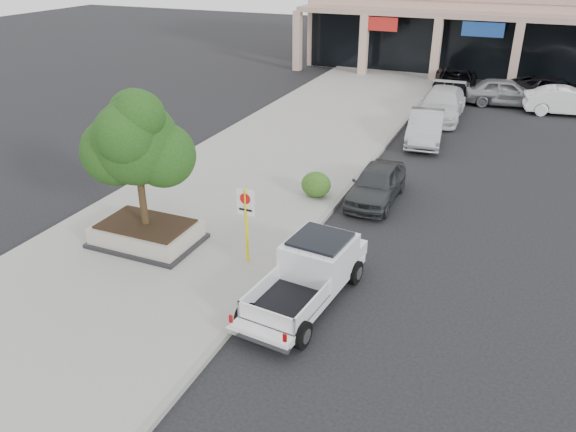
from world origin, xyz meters
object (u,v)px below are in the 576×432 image
object	(u,v)px
lot_car_b	(567,101)
lot_car_d	(554,90)
planter_tree	(143,142)
no_parking_sign	(246,216)
curb_car_a	(377,184)
curb_car_d	(455,82)
planter	(147,233)
curb_car_c	(442,104)
lot_car_a	(506,92)
curb_car_b	(425,127)
pickup_truck	(304,278)

from	to	relation	value
lot_car_b	lot_car_d	bearing A→B (deg)	5.85
planter_tree	no_parking_sign	distance (m)	3.71
curb_car_a	curb_car_d	distance (m)	17.52
planter	lot_car_d	xyz separation A→B (m)	(11.47, 24.12, 0.26)
planter_tree	lot_car_b	size ratio (longest dim) A/B	0.89
curb_car_d	lot_car_d	distance (m)	5.65
curb_car_a	curb_car_c	size ratio (longest dim) A/B	0.73
no_parking_sign	lot_car_a	world-z (taller)	no_parking_sign
curb_car_b	curb_car_d	world-z (taller)	curb_car_d
no_parking_sign	pickup_truck	bearing A→B (deg)	-26.26
curb_car_c	curb_car_d	xyz separation A→B (m)	(-0.11, 5.61, -0.01)
curb_car_a	curb_car_d	size ratio (longest dim) A/B	0.71
no_parking_sign	planter_tree	bearing A→B (deg)	-178.93
lot_car_b	curb_car_a	bearing A→B (deg)	147.82
curb_car_d	lot_car_d	xyz separation A→B (m)	(5.64, 0.38, -0.04)
curb_car_d	pickup_truck	bearing A→B (deg)	-97.24
curb_car_c	lot_car_d	distance (m)	8.15
curb_car_b	curb_car_c	distance (m)	4.43
curb_car_c	pickup_truck	bearing A→B (deg)	-92.68
no_parking_sign	lot_car_b	distance (m)	23.11
planter	lot_car_b	bearing A→B (deg)	60.62
no_parking_sign	curb_car_a	xyz separation A→B (m)	(2.22, 6.00, -0.96)
lot_car_a	pickup_truck	bearing A→B (deg)	164.44
planter	curb_car_b	bearing A→B (deg)	66.59
curb_car_c	lot_car_a	distance (m)	5.07
pickup_truck	curb_car_c	distance (m)	19.01
lot_car_a	lot_car_d	xyz separation A→B (m)	(2.58, 1.86, -0.06)
curb_car_d	lot_car_a	world-z (taller)	lot_car_a
curb_car_a	lot_car_d	world-z (taller)	lot_car_d
curb_car_a	no_parking_sign	bearing A→B (deg)	-110.51
planter	lot_car_a	distance (m)	23.97
lot_car_b	lot_car_d	world-z (taller)	lot_car_b
planter	lot_car_b	distance (m)	24.77
curb_car_a	curb_car_b	distance (m)	7.49
planter	planter_tree	bearing A→B (deg)	48.97
planter_tree	lot_car_d	distance (m)	26.65
planter	curb_car_b	size ratio (longest dim) A/B	0.72
lot_car_a	lot_car_d	world-z (taller)	lot_car_a
lot_car_b	curb_car_b	bearing A→B (deg)	132.61
curb_car_b	planter_tree	bearing A→B (deg)	-120.06
curb_car_b	curb_car_c	size ratio (longest dim) A/B	0.82
planter	lot_car_b	world-z (taller)	lot_car_b
lot_car_b	curb_car_d	bearing A→B (deg)	62.00
no_parking_sign	lot_car_b	xyz separation A→B (m)	(8.77, 21.36, -0.89)
lot_car_a	lot_car_b	size ratio (longest dim) A/B	1.03
planter_tree	lot_car_b	bearing A→B (deg)	60.71
pickup_truck	curb_car_d	size ratio (longest dim) A/B	0.87
lot_car_a	curb_car_d	bearing A→B (deg)	56.60
curb_car_c	lot_car_d	world-z (taller)	curb_car_c
curb_car_b	lot_car_a	bearing A→B (deg)	64.01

